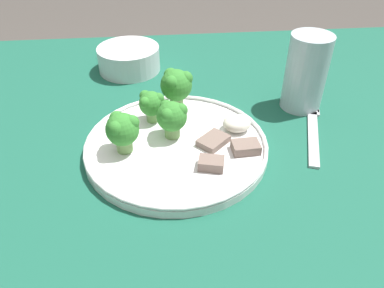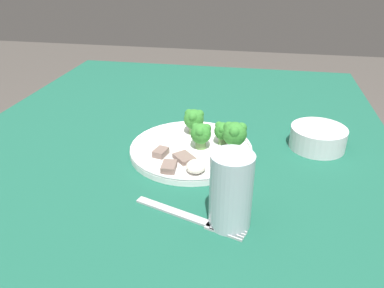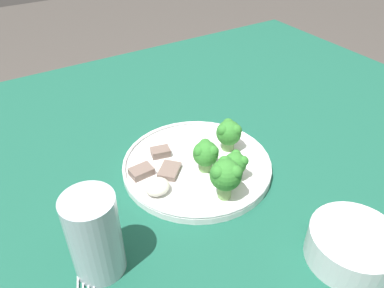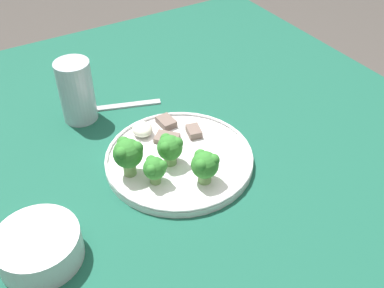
{
  "view_description": "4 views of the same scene",
  "coord_description": "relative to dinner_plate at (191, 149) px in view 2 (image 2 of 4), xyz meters",
  "views": [
    {
      "loc": [
        0.02,
        -0.38,
        1.09
      ],
      "look_at": [
        0.06,
        0.03,
        0.77
      ],
      "focal_mm": 35.0,
      "sensor_mm": 36.0,
      "label": 1
    },
    {
      "loc": [
        0.75,
        0.18,
        1.14
      ],
      "look_at": [
        0.06,
        0.05,
        0.78
      ],
      "focal_mm": 35.0,
      "sensor_mm": 36.0,
      "label": 2
    },
    {
      "loc": [
        0.32,
        0.48,
        1.18
      ],
      "look_at": [
        0.04,
        0.03,
        0.79
      ],
      "focal_mm": 35.0,
      "sensor_mm": 36.0,
      "label": 3
    },
    {
      "loc": [
        -0.49,
        0.34,
        1.29
      ],
      "look_at": [
        0.03,
        0.03,
        0.79
      ],
      "focal_mm": 42.0,
      "sensor_mm": 36.0,
      "label": 4
    }
  ],
  "objects": [
    {
      "name": "fork",
      "position": [
        0.22,
        0.03,
        -0.01
      ],
      "size": [
        0.08,
        0.2,
        0.0
      ],
      "color": "#B2B2B7",
      "rests_on": "table"
    },
    {
      "name": "broccoli_floret_near_rim_left",
      "position": [
        -0.07,
        -0.01,
        0.04
      ],
      "size": [
        0.05,
        0.05,
        0.06
      ],
      "color": "#709E56",
      "rests_on": "dinner_plate"
    },
    {
      "name": "table",
      "position": [
        -0.04,
        -0.05,
        -0.1
      ],
      "size": [
        1.28,
        1.0,
        0.75
      ],
      "color": "#195642",
      "rests_on": "ground_plane"
    },
    {
      "name": "broccoli_floret_back_left",
      "position": [
        -0.03,
        0.06,
        0.03
      ],
      "size": [
        0.04,
        0.04,
        0.05
      ],
      "color": "#709E56",
      "rests_on": "dinner_plate"
    },
    {
      "name": "broccoli_floret_front_left",
      "position": [
        0.01,
        0.09,
        0.05
      ],
      "size": [
        0.05,
        0.05,
        0.07
      ],
      "color": "#709E56",
      "rests_on": "dinner_plate"
    },
    {
      "name": "meat_slice_front_slice",
      "position": [
        0.04,
        -0.06,
        0.01
      ],
      "size": [
        0.04,
        0.03,
        0.01
      ],
      "color": "#756056",
      "rests_on": "dinner_plate"
    },
    {
      "name": "meat_slice_rear_slice",
      "position": [
        0.1,
        -0.03,
        0.01
      ],
      "size": [
        0.04,
        0.03,
        0.01
      ],
      "color": "#756056",
      "rests_on": "dinner_plate"
    },
    {
      "name": "dinner_plate",
      "position": [
        0.0,
        0.0,
        0.0
      ],
      "size": [
        0.27,
        0.27,
        0.02
      ],
      "color": "white",
      "rests_on": "table"
    },
    {
      "name": "cream_bowl",
      "position": [
        -0.08,
        0.27,
        0.01
      ],
      "size": [
        0.12,
        0.12,
        0.05
      ],
      "color": "silver",
      "rests_on": "table"
    },
    {
      "name": "drinking_glass",
      "position": [
        0.22,
        0.1,
        0.05
      ],
      "size": [
        0.07,
        0.07,
        0.13
      ],
      "color": "#B2C1CC",
      "rests_on": "table"
    },
    {
      "name": "meat_slice_middle_slice",
      "position": [
        0.05,
        -0.0,
        0.01
      ],
      "size": [
        0.05,
        0.05,
        0.01
      ],
      "color": "#756056",
      "rests_on": "dinner_plate"
    },
    {
      "name": "sauce_dollop",
      "position": [
        0.09,
        0.03,
        0.01
      ],
      "size": [
        0.04,
        0.04,
        0.02
      ],
      "color": "silver",
      "rests_on": "dinner_plate"
    },
    {
      "name": "broccoli_floret_center_left",
      "position": [
        -0.0,
        0.02,
        0.04
      ],
      "size": [
        0.05,
        0.04,
        0.06
      ],
      "color": "#709E56",
      "rests_on": "dinner_plate"
    }
  ]
}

